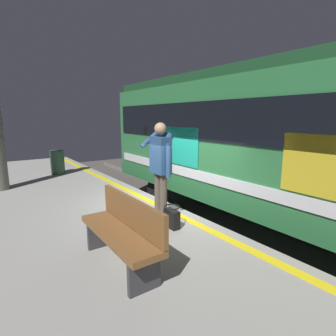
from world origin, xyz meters
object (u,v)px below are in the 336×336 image
(passenger, at_px, (161,163))
(trash_bin, at_px, (57,162))
(bench, at_px, (123,229))
(handbag, at_px, (172,218))
(train_carriage, at_px, (274,139))

(passenger, bearing_deg, trash_bin, 6.54)
(bench, distance_m, trash_bin, 6.55)
(handbag, xyz_separation_m, trash_bin, (5.91, 0.52, 0.22))
(train_carriage, height_order, handbag, train_carriage)
(train_carriage, relative_size, handbag, 27.25)
(passenger, height_order, handbag, passenger)
(trash_bin, bearing_deg, train_carriage, -148.78)
(trash_bin, bearing_deg, bench, 173.85)
(train_carriage, bearing_deg, passenger, 82.12)
(handbag, height_order, bench, bench)
(bench, bearing_deg, trash_bin, -6.15)
(passenger, height_order, trash_bin, passenger)
(train_carriage, bearing_deg, handbag, 91.61)
(handbag, distance_m, bench, 1.40)
(handbag, bearing_deg, trash_bin, 5.02)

